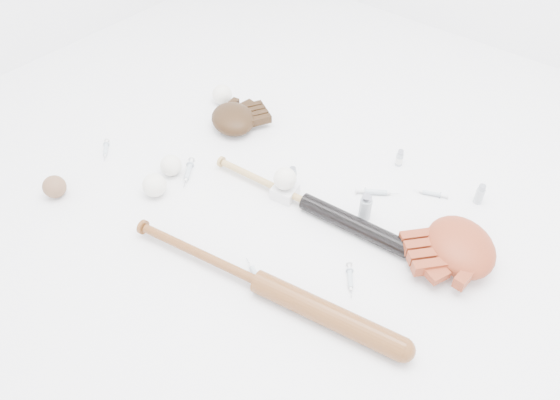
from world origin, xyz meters
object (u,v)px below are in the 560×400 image
Objects in this scene: pedestal at (285,192)px; glove_dark at (233,119)px; bat_dark at (306,202)px; bat_wood at (259,282)px.

glove_dark is at bearing 156.25° from pedestal.
glove_dark is 0.44m from pedestal.
glove_dark is 3.05× the size of pedestal.
bat_dark is 0.37m from bat_wood.
bat_wood is 0.80m from glove_dark.
bat_wood reaches higher than pedestal.
bat_dark is at bearing 0.39° from pedestal.
bat_wood is (0.10, -0.36, 0.01)m from bat_dark.
bat_dark reaches higher than pedestal.
bat_wood is 0.40m from pedestal.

